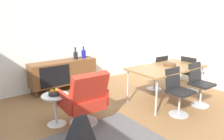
% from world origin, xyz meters
% --- Properties ---
extents(ground_plane, '(8.32, 8.32, 0.00)m').
position_xyz_m(ground_plane, '(0.00, 0.00, 0.00)').
color(ground_plane, olive).
extents(wall_back, '(6.80, 0.12, 2.80)m').
position_xyz_m(wall_back, '(0.00, 2.60, 1.40)').
color(wall_back, white).
rests_on(wall_back, ground_plane).
extents(sideboard, '(1.60, 0.45, 0.72)m').
position_xyz_m(sideboard, '(0.15, 2.30, 0.44)').
color(sideboard, brown).
rests_on(sideboard, ground_plane).
extents(vase_cobalt, '(0.10, 0.10, 0.30)m').
position_xyz_m(vase_cobalt, '(0.50, 2.30, 0.82)').
color(vase_cobalt, black).
rests_on(vase_cobalt, sideboard).
extents(vase_sculptural_dark, '(0.11, 0.11, 0.29)m').
position_xyz_m(vase_sculptural_dark, '(0.73, 2.30, 0.83)').
color(vase_sculptural_dark, navy).
rests_on(vase_sculptural_dark, sideboard).
extents(dining_table, '(1.60, 0.90, 0.74)m').
position_xyz_m(dining_table, '(1.60, 0.37, 0.70)').
color(dining_table, olive).
rests_on(dining_table, ground_plane).
extents(wooden_bowl_on_table, '(0.26, 0.26, 0.06)m').
position_xyz_m(wooden_bowl_on_table, '(1.70, 0.37, 0.77)').
color(wooden_bowl_on_table, brown).
rests_on(wooden_bowl_on_table, dining_table).
extents(dining_chair_back_right, '(0.41, 0.43, 0.86)m').
position_xyz_m(dining_chair_back_right, '(1.95, 0.93, 0.47)').
color(dining_chair_back_right, black).
rests_on(dining_chair_back_right, ground_plane).
extents(dining_chair_front_right, '(0.40, 0.43, 0.86)m').
position_xyz_m(dining_chair_front_right, '(1.95, -0.19, 0.47)').
color(dining_chair_front_right, black).
rests_on(dining_chair_front_right, ground_plane).
extents(dining_chair_far_end, '(0.44, 0.41, 0.86)m').
position_xyz_m(dining_chair_far_end, '(2.49, 0.37, 0.47)').
color(dining_chair_far_end, black).
rests_on(dining_chair_far_end, ground_plane).
extents(dining_chair_front_left, '(0.40, 0.43, 0.86)m').
position_xyz_m(dining_chair_front_left, '(1.25, -0.19, 0.47)').
color(dining_chair_front_left, black).
rests_on(dining_chair_front_left, ground_plane).
extents(lounge_chair_red, '(0.74, 0.68, 0.95)m').
position_xyz_m(lounge_chair_red, '(-0.31, 0.47, 0.47)').
color(lounge_chair_red, red).
rests_on(lounge_chair_red, ground_plane).
extents(side_table_round, '(0.44, 0.44, 0.52)m').
position_xyz_m(side_table_round, '(-0.69, 0.78, 0.32)').
color(side_table_round, white).
rests_on(side_table_round, ground_plane).
extents(fruit_bowl, '(0.20, 0.20, 0.11)m').
position_xyz_m(fruit_bowl, '(-0.69, 0.78, 0.56)').
color(fruit_bowl, '#262628').
rests_on(fruit_bowl, side_table_round).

